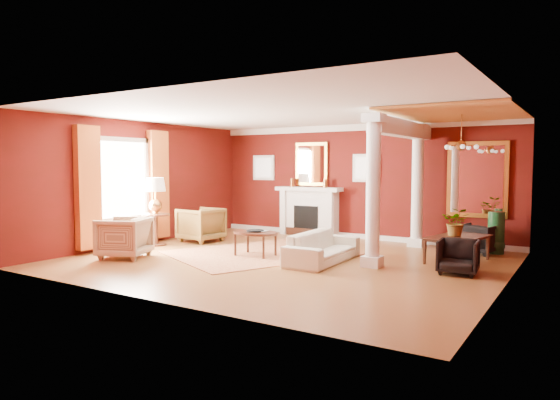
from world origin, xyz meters
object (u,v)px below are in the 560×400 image
Objects in this scene: sofa at (323,242)px; dining_table at (459,242)px; armchair_stripe at (124,236)px; coffee_table at (255,234)px; side_table at (155,199)px; armchair_leopard at (201,223)px.

dining_table is at bearing -60.47° from sofa.
armchair_stripe is at bearing 114.04° from sofa.
dining_table is at bearing 22.82° from coffee_table.
armchair_stripe is (-3.59, -1.76, 0.07)m from sofa.
coffee_table is 2.82m from side_table.
armchair_leopard is at bearing 160.07° from armchair_stripe.
armchair_leopard is 5.98m from dining_table.
armchair_leopard is 0.58× the size of side_table.
armchair_stripe is 0.91× the size of coffee_table.
sofa is 2.62m from dining_table.
side_table reaches higher than sofa.
sofa is 1.97× the size of coffee_table.
armchair_leopard is 1.01× the size of armchair_stripe.
dining_table is at bearing 14.44° from side_table.
side_table is 6.69m from dining_table.
armchair_leopard is 0.92× the size of coffee_table.
armchair_stripe is at bearing 131.71° from dining_table.
armchair_leopard is 1.28m from side_table.
sofa is at bearing 7.09° from coffee_table.
sofa is at bearing 3.92° from side_table.
side_table is at bearing -177.77° from coffee_table.
side_table is at bearing -179.81° from armchair_stripe.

